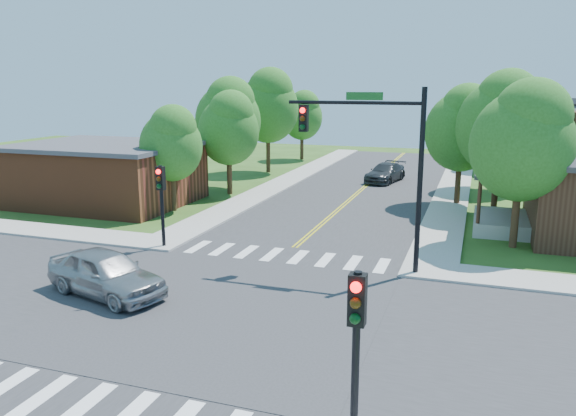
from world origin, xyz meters
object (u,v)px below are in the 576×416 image
at_px(signal_mast_ne, 376,150).
at_px(signal_pole_se, 356,327).
at_px(car_silver, 106,274).
at_px(signal_pole_nw, 161,191).
at_px(car_dgrey, 385,173).

relative_size(signal_mast_ne, signal_pole_se, 1.89).
bearing_deg(car_silver, signal_mast_ne, -39.01).
xyz_separation_m(signal_pole_se, signal_pole_nw, (-11.20, 11.20, 0.00)).
bearing_deg(car_silver, signal_pole_se, -102.28).
bearing_deg(car_silver, signal_pole_nw, 28.11).
distance_m(signal_mast_ne, car_silver, 10.89).
distance_m(signal_pole_nw, car_dgrey, 21.86).
relative_size(signal_pole_nw, car_silver, 0.74).
relative_size(signal_pole_nw, car_dgrey, 0.75).
distance_m(signal_pole_se, car_silver, 11.55).
bearing_deg(signal_pole_se, car_dgrey, 98.15).
height_order(signal_pole_se, car_dgrey, signal_pole_se).
relative_size(signal_mast_ne, car_silver, 1.40).
relative_size(signal_pole_se, car_dgrey, 0.75).
bearing_deg(signal_pole_nw, signal_mast_ne, 0.07).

